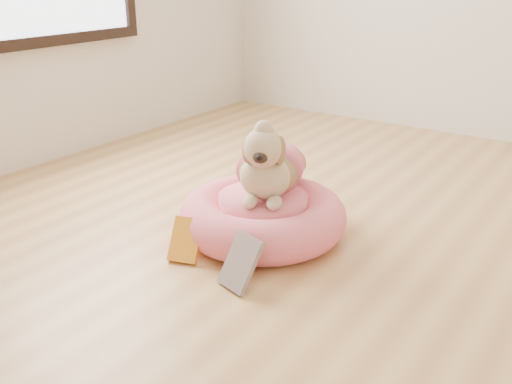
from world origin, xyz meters
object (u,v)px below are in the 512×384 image
Objects in this scene: pet_bed at (263,216)px; dog at (269,153)px; book_yellow at (186,240)px; book_white at (241,262)px.

dog is (0.01, 0.04, 0.27)m from pet_bed.
dog is 2.71× the size of book_yellow.
book_white is at bearing -93.21° from dog.
book_yellow is at bearing -173.42° from book_white.
pet_bed is 3.49× the size of book_white.
book_white is (0.16, -0.42, -0.26)m from dog.
book_white reaches higher than book_yellow.
pet_bed is 1.46× the size of dog.
book_white is at bearing -26.27° from book_yellow.
pet_bed is 0.27m from dog.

